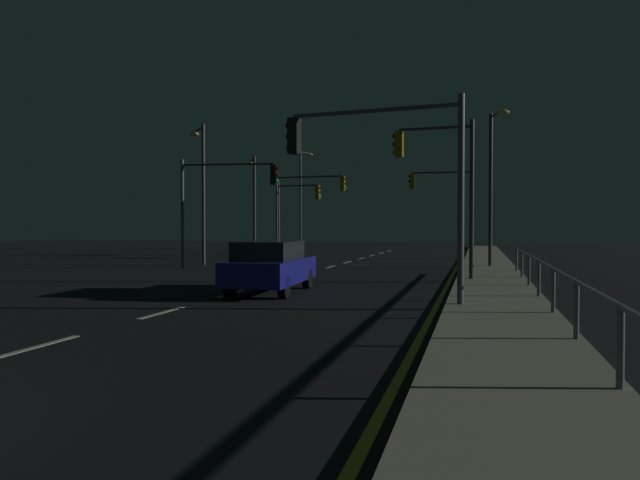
% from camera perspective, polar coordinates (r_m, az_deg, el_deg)
% --- Properties ---
extents(ground_plane, '(112.00, 112.00, 0.00)m').
position_cam_1_polar(ground_plane, '(21.93, -3.85, -3.95)').
color(ground_plane, black).
rests_on(ground_plane, ground).
extents(sidewalk_right, '(2.49, 77.00, 0.14)m').
position_cam_1_polar(sidewalk_right, '(20.76, 16.43, -4.11)').
color(sidewalk_right, '#9E937F').
rests_on(sidewalk_right, ground).
extents(lane_markings_center, '(0.14, 50.00, 0.01)m').
position_cam_1_polar(lane_markings_center, '(25.26, -1.27, -3.24)').
color(lane_markings_center, silver).
rests_on(lane_markings_center, ground).
extents(lane_edge_line, '(0.14, 53.00, 0.01)m').
position_cam_1_polar(lane_edge_line, '(25.76, 12.84, -3.19)').
color(lane_edge_line, gold).
rests_on(lane_edge_line, ground).
extents(car, '(2.04, 4.49, 1.57)m').
position_cam_1_polar(car, '(17.86, -4.83, -2.51)').
color(car, navy).
rests_on(car, ground).
extents(traffic_light_overhead_east, '(3.92, 0.54, 5.47)m').
position_cam_1_polar(traffic_light_overhead_east, '(37.08, 11.99, 4.34)').
color(traffic_light_overhead_east, '#4C4C51').
rests_on(traffic_light_overhead_east, sidewalk_right).
extents(traffic_light_far_center, '(4.79, 0.91, 5.25)m').
position_cam_1_polar(traffic_light_far_center, '(28.54, -9.23, 4.79)').
color(traffic_light_far_center, '#4C4C51').
rests_on(traffic_light_far_center, ground).
extents(traffic_light_near_left, '(4.68, 0.71, 5.06)m').
position_cam_1_polar(traffic_light_near_left, '(15.03, 5.58, 7.96)').
color(traffic_light_near_left, '#4C4C51').
rests_on(traffic_light_near_left, sidewalk_right).
extents(traffic_light_far_right, '(5.17, 0.48, 5.72)m').
position_cam_1_polar(traffic_light_far_right, '(40.89, -1.36, 4.22)').
color(traffic_light_far_right, '#38383D').
rests_on(traffic_light_far_right, ground).
extents(traffic_light_mid_left, '(2.96, 0.41, 5.71)m').
position_cam_1_polar(traffic_light_mid_left, '(21.92, 11.44, 6.74)').
color(traffic_light_mid_left, '#2D3033').
rests_on(traffic_light_mid_left, sidewalk_right).
extents(traffic_light_far_left, '(3.31, 0.52, 5.18)m').
position_cam_1_polar(traffic_light_far_left, '(41.63, -2.26, 3.52)').
color(traffic_light_far_left, '#38383D').
rests_on(traffic_light_far_left, ground).
extents(street_lamp_far_end, '(0.86, 1.81, 7.24)m').
position_cam_1_polar(street_lamp_far_end, '(28.95, 16.46, 6.18)').
color(street_lamp_far_end, '#2D3033').
rests_on(street_lamp_far_end, sidewalk_right).
extents(street_lamp_across_street, '(0.80, 1.50, 8.47)m').
position_cam_1_polar(street_lamp_across_street, '(49.80, -1.76, 4.71)').
color(street_lamp_across_street, '#38383D').
rests_on(street_lamp_across_street, ground).
extents(street_lamp_median, '(1.41, 2.10, 6.52)m').
position_cam_1_polar(street_lamp_median, '(38.23, -6.48, 4.30)').
color(street_lamp_median, '#2D3033').
rests_on(street_lamp_median, ground).
extents(street_lamp_corner, '(1.62, 1.70, 7.36)m').
position_cam_1_polar(street_lamp_corner, '(31.69, -11.43, 5.68)').
color(street_lamp_corner, '#38383D').
rests_on(street_lamp_corner, ground).
extents(barrier_fence, '(0.09, 24.95, 0.98)m').
position_cam_1_polar(barrier_fence, '(13.73, 21.73, -3.49)').
color(barrier_fence, '#59595E').
rests_on(barrier_fence, sidewalk_right).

